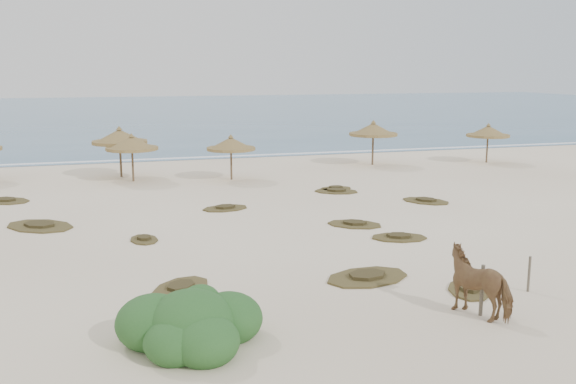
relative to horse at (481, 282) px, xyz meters
name	(u,v)px	position (x,y,z in m)	size (l,w,h in m)	color
ground	(280,274)	(-3.97, 4.49, -0.83)	(160.00, 160.00, 0.00)	#F7E9CB
ocean	(136,112)	(-3.97, 79.49, -0.82)	(200.00, 100.00, 0.01)	#2A5B80
foam_line	(177,158)	(-3.97, 30.49, -0.82)	(70.00, 0.60, 0.01)	white
palapa_2	(120,137)	(-7.91, 23.81, 1.42)	(3.19, 3.19, 2.90)	brown
palapa_3	(132,144)	(-7.33, 22.16, 1.21)	(3.13, 3.13, 2.63)	brown
palapa_4	(231,144)	(-2.08, 21.18, 1.13)	(2.91, 2.91, 2.52)	brown
palapa_5	(373,130)	(7.67, 24.10, 1.39)	(3.67, 3.67, 2.86)	brown
palapa_6	(488,132)	(15.24, 22.92, 1.18)	(3.14, 3.14, 2.59)	brown
horse	(481,282)	(0.00, 0.00, 0.00)	(0.89, 1.96, 1.66)	olive
fence_post_near	(482,290)	(-0.04, -0.12, -0.17)	(0.10, 0.10, 1.31)	#615948
fence_post_far	(529,274)	(2.20, 1.04, -0.32)	(0.07, 0.07, 1.01)	#615948
bush	(192,325)	(-7.22, 0.14, -0.34)	(3.32, 2.92, 1.49)	#30622A
scrub_1	(40,226)	(-11.39, 12.68, -0.78)	(3.48, 3.44, 0.16)	brown
scrub_2	(144,239)	(-7.63, 9.49, -0.78)	(1.14, 1.59, 0.16)	brown
scrub_3	(355,224)	(0.49, 9.49, -0.78)	(2.58, 2.37, 0.16)	brown
scrub_4	(399,237)	(1.28, 7.18, -0.78)	(2.31, 1.81, 0.16)	brown
scrub_5	(426,201)	(5.36, 12.75, -0.78)	(2.52, 2.66, 0.16)	brown
scrub_6	(5,201)	(-13.35, 18.27, -0.78)	(2.89, 2.65, 0.16)	brown
scrub_7	(336,191)	(2.22, 16.15, -0.78)	(2.57, 2.21, 0.16)	brown
scrub_9	(367,277)	(-1.62, 3.34, -0.78)	(2.99, 2.30, 0.16)	brown
scrub_10	(335,188)	(2.45, 16.87, -0.78)	(1.78, 1.23, 0.16)	brown
scrub_11	(181,288)	(-7.00, 3.92, -0.78)	(2.37, 2.53, 0.16)	brown
scrub_12	(469,290)	(0.64, 1.51, -0.78)	(1.76, 2.07, 0.16)	brown
scrub_13	(225,208)	(-3.85, 13.83, -0.78)	(2.26, 1.69, 0.16)	brown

